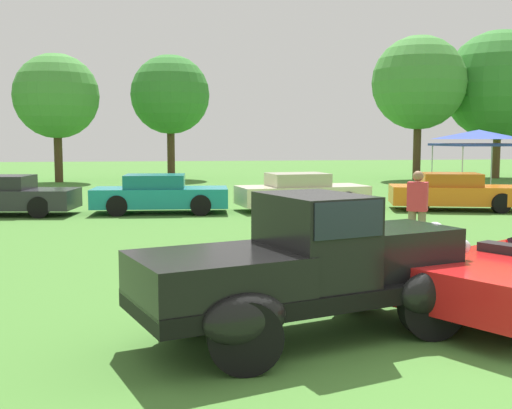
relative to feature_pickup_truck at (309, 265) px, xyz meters
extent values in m
plane|color=#42752D|center=(0.56, -0.47, -0.86)|extent=(120.00, 120.00, 0.00)
cube|color=black|center=(-0.04, -0.01, -0.30)|extent=(4.31, 2.64, 0.20)
cube|color=black|center=(1.12, 0.37, 0.08)|extent=(1.77, 1.51, 0.60)
ellipsoid|color=silver|center=(1.85, 0.61, 0.06)|extent=(0.31, 0.54, 0.68)
cube|color=black|center=(0.07, 0.02, 0.32)|extent=(1.35, 1.61, 1.04)
cube|color=black|center=(0.07, 0.02, 0.62)|extent=(1.28, 1.61, 0.40)
cube|color=black|center=(-1.13, -0.37, 0.00)|extent=(2.12, 1.89, 0.48)
ellipsoid|color=black|center=(0.95, 1.07, -0.30)|extent=(0.99, 0.63, 0.52)
ellipsoid|color=black|center=(1.41, -0.30, -0.30)|extent=(0.99, 0.63, 0.52)
ellipsoid|color=black|center=(-1.35, 0.31, -0.30)|extent=(0.99, 0.63, 0.52)
ellipsoid|color=black|center=(-0.90, -1.06, -0.30)|extent=(0.99, 0.63, 0.52)
sphere|color=silver|center=(1.76, 1.04, 0.14)|extent=(0.18, 0.18, 0.18)
sphere|color=silver|center=(2.03, 0.21, 0.14)|extent=(0.18, 0.18, 0.18)
cylinder|color=black|center=(0.95, 1.07, -0.48)|extent=(0.76, 0.24, 0.76)
cylinder|color=black|center=(1.41, -0.30, -0.48)|extent=(0.76, 0.24, 0.76)
cylinder|color=black|center=(-1.35, 0.31, -0.48)|extent=(0.76, 0.24, 0.76)
cylinder|color=black|center=(-0.90, -1.06, -0.48)|extent=(0.76, 0.24, 0.76)
cylinder|color=black|center=(1.75, 0.53, -0.53)|extent=(0.66, 0.20, 0.66)
cube|color=#28282D|center=(-6.42, 13.12, -0.36)|extent=(4.48, 2.30, 0.60)
cylinder|color=black|center=(-5.26, 12.16, -0.54)|extent=(0.64, 0.22, 0.64)
cube|color=teal|center=(-1.69, 12.93, -0.36)|extent=(4.32, 1.98, 0.60)
cube|color=#146A6E|center=(-1.86, 12.94, 0.14)|extent=(1.95, 1.58, 0.44)
cylinder|color=black|center=(-0.49, 12.06, -0.54)|extent=(0.64, 0.22, 0.64)
cylinder|color=black|center=(-3.01, 12.25, -0.54)|extent=(0.64, 0.22, 0.64)
cube|color=beige|center=(2.93, 13.08, -0.36)|extent=(4.42, 2.23, 0.60)
cube|color=#B3AB8E|center=(2.76, 13.05, 0.14)|extent=(2.04, 1.68, 0.44)
cylinder|color=black|center=(4.29, 12.48, -0.54)|extent=(0.64, 0.22, 0.64)
cylinder|color=black|center=(1.77, 12.14, -0.54)|extent=(0.64, 0.22, 0.64)
cube|color=orange|center=(7.91, 12.28, -0.36)|extent=(4.48, 2.73, 0.60)
cube|color=#BB5914|center=(7.74, 12.32, 0.14)|extent=(2.16, 1.88, 0.44)
cylinder|color=black|center=(8.91, 11.20, -0.54)|extent=(0.64, 0.22, 0.64)
cylinder|color=black|center=(6.49, 11.86, -0.54)|extent=(0.64, 0.22, 0.64)
cylinder|color=#7F7056|center=(3.44, 5.17, -0.43)|extent=(0.16, 0.16, 0.86)
cylinder|color=#7F7056|center=(3.61, 5.07, -0.43)|extent=(0.16, 0.16, 0.86)
cube|color=#D1333D|center=(3.52, 5.12, 0.30)|extent=(0.47, 0.41, 0.60)
sphere|color=#936B4C|center=(3.52, 5.12, 0.72)|extent=(0.22, 0.22, 0.22)
cylinder|color=#B7B7BC|center=(12.49, 18.26, 0.16)|extent=(0.05, 0.05, 2.05)
cylinder|color=#B7B7BC|center=(9.78, 18.26, 0.16)|extent=(0.05, 0.05, 2.05)
cylinder|color=#B7B7BC|center=(9.78, 15.54, 0.16)|extent=(0.05, 0.05, 2.05)
cube|color=#2D429E|center=(11.13, 16.90, 1.24)|extent=(3.02, 3.02, 0.10)
pyramid|color=#2D429E|center=(11.13, 16.90, 1.66)|extent=(2.96, 2.96, 0.38)
cylinder|color=#47331E|center=(-7.10, 28.16, 0.82)|extent=(0.44, 0.44, 3.37)
sphere|color=#428938|center=(-7.10, 28.16, 3.75)|extent=(4.52, 4.52, 4.52)
cylinder|color=#47331E|center=(-1.03, 29.97, 0.95)|extent=(0.44, 0.44, 3.63)
sphere|color=#337A2D|center=(-1.03, 29.97, 4.02)|extent=(4.54, 4.54, 4.54)
cylinder|color=#47331E|center=(12.92, 27.28, 1.16)|extent=(0.44, 0.44, 4.05)
sphere|color=#428938|center=(12.92, 27.28, 4.65)|extent=(5.30, 5.30, 5.30)
cylinder|color=brown|center=(18.15, 27.82, 0.99)|extent=(0.44, 0.44, 3.71)
sphere|color=#337A2D|center=(18.15, 27.82, 4.61)|extent=(6.41, 6.41, 6.41)
camera|label=1|loc=(-1.72, -7.08, 1.48)|focal=44.14mm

